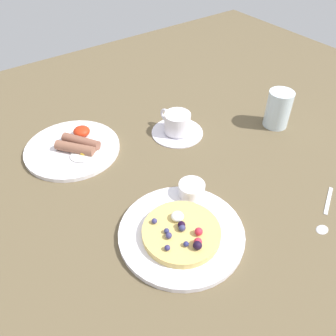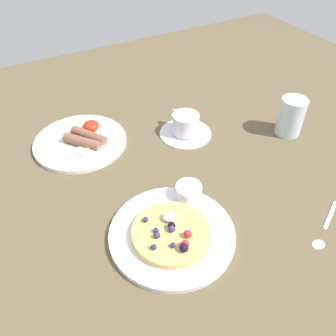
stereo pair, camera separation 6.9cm
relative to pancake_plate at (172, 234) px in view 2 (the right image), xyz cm
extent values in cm
cube|color=brown|center=(7.51, 16.65, -2.09)|extent=(195.53, 155.58, 3.00)
cylinder|color=white|center=(0.00, 0.00, 0.00)|extent=(25.15, 25.15, 1.19)
cylinder|color=tan|center=(-0.57, -0.70, 1.36)|extent=(15.47, 15.47, 1.53)
sphere|color=navy|center=(-3.26, 0.49, 2.66)|extent=(1.07, 1.07, 1.07)
sphere|color=navy|center=(-2.11, -4.07, 2.65)|extent=(1.05, 1.05, 1.05)
sphere|color=navy|center=(-3.64, -0.69, 2.75)|extent=(1.25, 1.25, 1.25)
sphere|color=red|center=(1.48, -3.37, 2.91)|extent=(1.58, 1.58, 1.58)
sphere|color=black|center=(-0.19, -0.18, 2.89)|extent=(1.53, 1.53, 1.53)
sphere|color=navy|center=(-3.82, 3.85, 2.68)|extent=(1.12, 1.12, 1.12)
sphere|color=black|center=(-0.75, -5.71, 2.97)|extent=(1.70, 1.70, 1.70)
sphere|color=red|center=(-0.14, -5.11, 2.90)|extent=(1.55, 1.55, 1.55)
sphere|color=navy|center=(-0.51, -0.76, 2.81)|extent=(1.38, 1.38, 1.38)
sphere|color=navy|center=(-5.41, -2.74, 2.68)|extent=(1.11, 1.11, 1.11)
ellipsoid|color=white|center=(0.48, 2.01, 2.90)|extent=(2.58, 2.58, 1.55)
cylinder|color=white|center=(8.06, 6.90, 2.04)|extent=(5.78, 5.78, 2.88)
cylinder|color=#7A360C|center=(8.06, 6.90, 2.61)|extent=(4.74, 4.74, 0.35)
cylinder|color=white|center=(-6.29, 37.89, -0.05)|extent=(24.18, 24.18, 1.09)
cylinder|color=brown|center=(-3.97, 37.04, 1.76)|extent=(7.55, 9.97, 2.53)
cylinder|color=brown|center=(-6.38, 35.42, 1.76)|extent=(8.26, 9.58, 2.53)
ellipsoid|color=white|center=(-5.13, 33.20, 0.79)|extent=(7.09, 6.03, 0.60)
sphere|color=yellow|center=(-5.13, 33.20, 1.29)|extent=(2.00, 2.00, 2.00)
ellipsoid|color=red|center=(-1.89, 41.09, 1.71)|extent=(4.41, 4.41, 2.43)
cylinder|color=white|center=(20.17, 28.12, -0.25)|extent=(14.09, 14.09, 0.69)
cylinder|color=white|center=(20.17, 28.12, 2.80)|extent=(7.08, 7.08, 5.41)
torus|color=white|center=(19.50, 32.61, 3.07)|extent=(1.35, 3.91, 3.83)
cylinder|color=brown|center=(20.17, 28.12, 4.53)|extent=(6.02, 6.02, 0.43)
cube|color=silver|center=(31.99, -11.65, -0.44)|extent=(8.31, 4.83, 0.30)
ellipsoid|color=silver|center=(24.05, -15.77, -0.29)|extent=(2.86, 2.20, 0.60)
cylinder|color=silver|center=(44.95, 15.16, 4.57)|extent=(6.76, 6.76, 10.33)
camera|label=1|loc=(-27.38, -33.31, 56.05)|focal=37.23mm
camera|label=2|loc=(-21.52, -37.04, 56.05)|focal=37.23mm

